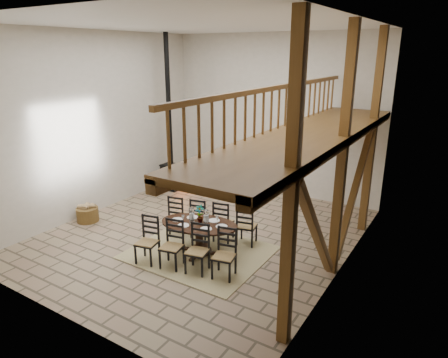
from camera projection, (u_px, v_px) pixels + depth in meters
The scene contains 7 objects.
ground at pixel (201, 234), 10.16m from camera, with size 8.00×8.00×0.00m, color gray.
room_shell at pixel (244, 120), 8.64m from camera, with size 7.02×8.02×5.01m.
rug at pixel (200, 252), 9.21m from camera, with size 3.00×2.50×0.02m, color tan.
dining_table at pixel (199, 238), 9.10m from camera, with size 2.58×2.42×1.16m.
wood_stove at pixel (171, 156), 13.18m from camera, with size 0.67×0.53×5.00m.
log_basket at pixel (88, 214), 10.87m from camera, with size 0.59×0.59×0.49m.
log_stack at pixel (88, 215), 11.09m from camera, with size 0.37×0.38×0.20m.
Camera 1 is at (5.41, -7.53, 4.43)m, focal length 32.00 mm.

